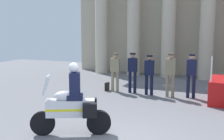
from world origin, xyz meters
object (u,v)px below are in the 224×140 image
Objects in this scene: officer_in_row_2 at (149,72)px; officer_in_row_3 at (170,72)px; officer_in_row_4 at (191,72)px; briefcase_on_ground at (107,87)px; officer_in_row_1 at (133,69)px; officer_in_row_0 at (115,69)px; motorcycle_with_rider at (73,105)px.

officer_in_row_2 is 0.94× the size of officer_in_row_3.
officer_in_row_3 reaches higher than officer_in_row_4.
officer_in_row_1 is at bearing -0.30° from briefcase_on_ground.
briefcase_on_ground is at bearing -6.19° from officer_in_row_4.
officer_in_row_0 is 0.85× the size of motorcycle_with_rider.
officer_in_row_1 is 0.97× the size of officer_in_row_3.
officer_in_row_1 is at bearing -14.19° from officer_in_row_2.
briefcase_on_ground is at bearing -9.51° from officer_in_row_2.
officer_in_row_3 is 0.90× the size of motorcycle_with_rider.
officer_in_row_0 is 0.98× the size of officer_in_row_1.
briefcase_on_ground is (-1.17, 0.01, -0.83)m from officer_in_row_1.
officer_in_row_1 is (0.78, 0.02, 0.03)m from officer_in_row_0.
officer_in_row_0 is at bearing -105.81° from motorcycle_with_rider.
motorcycle_with_rider reaches higher than officer_in_row_4.
officer_in_row_1 reaches higher than officer_in_row_2.
officer_in_row_1 is 1.03× the size of officer_in_row_2.
officer_in_row_2 is at bearing 170.62° from officer_in_row_0.
briefcase_on_ground is at bearing -101.77° from motorcycle_with_rider.
motorcycle_with_rider is (-1.53, -5.03, -0.24)m from officer_in_row_3.
officer_in_row_1 is 5.20m from motorcycle_with_rider.
officer_in_row_3 reaches higher than briefcase_on_ground.
officer_in_row_2 is (1.53, -0.09, -0.01)m from officer_in_row_0.
officer_in_row_4 is at bearing 174.28° from officer_in_row_0.
officer_in_row_4 is (2.40, 0.01, 0.02)m from officer_in_row_1.
officer_in_row_1 is 1.43m from briefcase_on_ground.
officer_in_row_3 is (2.40, -0.15, 0.05)m from officer_in_row_0.
officer_in_row_3 is 0.80m from officer_in_row_4.
motorcycle_with_rider reaches higher than officer_in_row_0.
officer_in_row_2 is 5.14m from motorcycle_with_rider.
officer_in_row_4 is at bearing 177.65° from officer_in_row_2.
motorcycle_with_rider is at bearing -76.42° from briefcase_on_ground.
officer_in_row_2 is 1.66m from officer_in_row_4.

